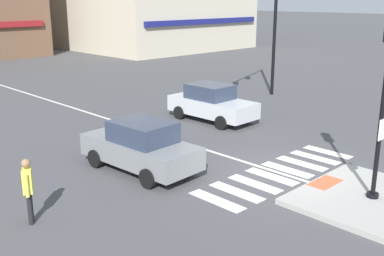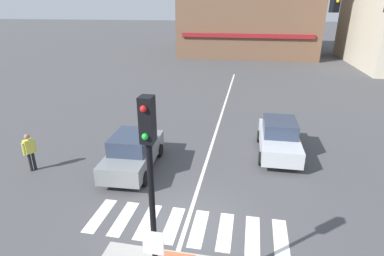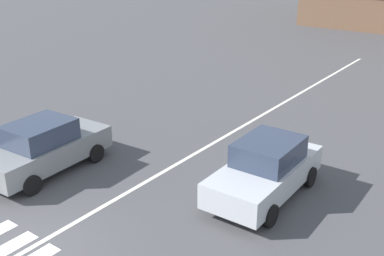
% 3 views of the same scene
% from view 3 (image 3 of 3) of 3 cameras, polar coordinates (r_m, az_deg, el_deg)
% --- Properties ---
extents(crosswalk_stripe_d, '(0.44, 1.80, 0.01)m').
position_cam_3_polar(crosswalk_stripe_d, '(11.99, -22.36, -13.85)').
color(crosswalk_stripe_d, silver).
rests_on(crosswalk_stripe_d, ground).
extents(lane_centre_line, '(0.14, 28.00, 0.01)m').
position_cam_3_polar(lane_centre_line, '(18.07, 5.97, 0.09)').
color(lane_centre_line, silver).
rests_on(lane_centre_line, ground).
extents(car_silver_eastbound_mid, '(1.91, 4.13, 1.64)m').
position_cam_3_polar(car_silver_eastbound_mid, '(13.12, 9.00, -4.97)').
color(car_silver_eastbound_mid, silver).
rests_on(car_silver_eastbound_mid, ground).
extents(car_grey_westbound_near, '(2.02, 4.19, 1.64)m').
position_cam_3_polar(car_grey_westbound_near, '(15.02, -17.56, -2.20)').
color(car_grey_westbound_near, slate).
rests_on(car_grey_westbound_near, ground).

